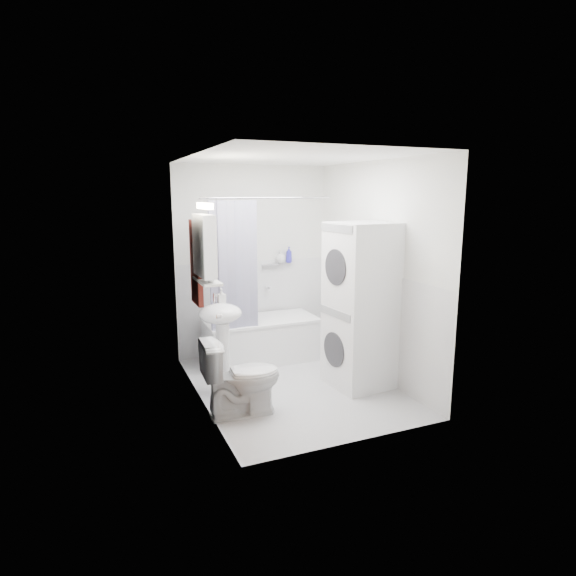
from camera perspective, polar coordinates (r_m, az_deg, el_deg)
name	(u,v)px	position (r m, az deg, el deg)	size (l,w,h in m)	color
floor	(294,386)	(5.32, 0.68, -11.49)	(2.60, 2.60, 0.00)	#B6B6BA
room_walls	(294,249)	(4.94, 0.72, 4.63)	(2.60, 2.60, 2.60)	silver
wainscot	(283,326)	(5.38, -0.56, -4.47)	(1.98, 2.58, 2.58)	white
door	(219,316)	(4.21, -8.19, -3.36)	(0.05, 2.00, 2.00)	brown
bathtub	(261,337)	(6.01, -3.21, -5.87)	(1.38, 0.66, 0.53)	white
tub_spout	(267,288)	(6.25, -2.56, 0.06)	(0.04, 0.04, 0.12)	silver
curtain_rod	(268,198)	(5.50, -2.44, 10.63)	(0.02, 0.02, 1.56)	silver
shower_curtain	(234,266)	(5.43, -6.40, 2.63)	(0.55, 0.02, 1.45)	#151449
sink	(221,327)	(4.97, -7.93, -4.65)	(0.44, 0.37, 1.04)	white
medicine_cabinet	(204,244)	(4.75, -9.87, 5.15)	(0.13, 0.50, 0.71)	white
shelf	(207,281)	(4.80, -9.56, 0.82)	(0.18, 0.54, 0.03)	silver
shower_caddy	(270,264)	(6.20, -2.12, 2.81)	(0.22, 0.06, 0.02)	silver
towel	(196,261)	(5.00, -10.83, 3.18)	(0.07, 0.37, 0.89)	#5B1B18
washer_dryer	(361,306)	(5.16, 8.62, -2.07)	(0.68, 0.67, 1.76)	white
toilet	(241,377)	(4.58, -5.54, -10.50)	(0.41, 0.74, 0.72)	white
soap_pump	(222,301)	(5.03, -7.87, -1.56)	(0.08, 0.17, 0.08)	gray
shelf_bottle	(211,279)	(4.65, -9.14, 1.10)	(0.07, 0.18, 0.07)	gray
shelf_cup	(204,273)	(4.91, -9.91, 1.78)	(0.10, 0.09, 0.10)	gray
shampoo_a	(280,258)	(6.25, -0.90, 3.57)	(0.13, 0.17, 0.13)	gray
shampoo_b	(289,260)	(6.29, 0.11, 3.40)	(0.08, 0.21, 0.08)	#302BAE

